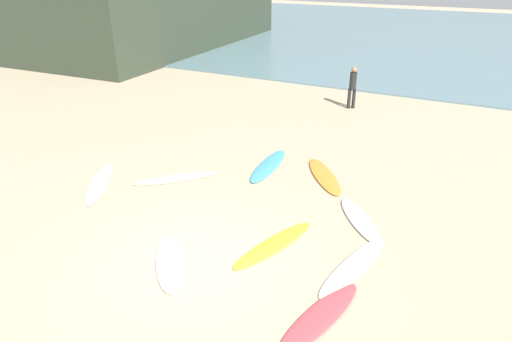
{
  "coord_description": "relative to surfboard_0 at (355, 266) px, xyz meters",
  "views": [
    {
      "loc": [
        4.58,
        -6.04,
        5.69
      ],
      "look_at": [
        -0.54,
        3.97,
        0.3
      ],
      "focal_mm": 31.15,
      "sensor_mm": 36.0,
      "label": 1
    }
  ],
  "objects": [
    {
      "name": "beachgoer_near",
      "position": [
        -3.12,
        10.43,
        0.94
      ],
      "size": [
        0.39,
        0.39,
        1.74
      ],
      "rotation": [
        0.0,
        0.0,
        0.6
      ],
      "color": "black",
      "rests_on": "ground_plane"
    },
    {
      "name": "ground_plane",
      "position": [
        -3.04,
        -1.4,
        -0.03
      ],
      "size": [
        120.0,
        120.0,
        0.0
      ],
      "primitive_type": "plane",
      "color": "tan"
    },
    {
      "name": "surfboard_7",
      "position": [
        -0.38,
        1.8,
        0.01
      ],
      "size": [
        1.69,
        2.0,
        0.08
      ],
      "primitive_type": "ellipsoid",
      "rotation": [
        0.0,
        0.0,
        0.65
      ],
      "color": "white",
      "rests_on": "ground_plane"
    },
    {
      "name": "surfboard_3",
      "position": [
        -7.38,
        0.39,
        0.01
      ],
      "size": [
        1.84,
        2.44,
        0.07
      ],
      "primitive_type": "ellipsoid",
      "rotation": [
        0.0,
        0.0,
        0.58
      ],
      "color": "white",
      "rests_on": "ground_plane"
    },
    {
      "name": "surfboard_1",
      "position": [
        -1.78,
        -0.08,
        0.01
      ],
      "size": [
        1.18,
        2.47,
        0.08
      ],
      "primitive_type": "ellipsoid",
      "rotation": [
        0.0,
        0.0,
        -0.3
      ],
      "color": "yellow",
      "rests_on": "ground_plane"
    },
    {
      "name": "surfboard_0",
      "position": [
        0.0,
        0.0,
        0.0
      ],
      "size": [
        1.07,
        2.63,
        0.06
      ],
      "primitive_type": "ellipsoid",
      "rotation": [
        0.0,
        0.0,
        2.92
      ],
      "color": "silver",
      "rests_on": "ground_plane"
    },
    {
      "name": "surfboard_6",
      "position": [
        -5.65,
        1.61,
        0.0
      ],
      "size": [
        2.02,
        2.07,
        0.06
      ],
      "primitive_type": "ellipsoid",
      "rotation": [
        0.0,
        0.0,
        -0.77
      ],
      "color": "#EDE8CD",
      "rests_on": "ground_plane"
    },
    {
      "name": "surfboard_8",
      "position": [
        -3.41,
        -1.64,
        0.01
      ],
      "size": [
        1.68,
        1.88,
        0.08
      ],
      "primitive_type": "ellipsoid",
      "rotation": [
        0.0,
        0.0,
        0.68
      ],
      "color": "white",
      "rests_on": "ground_plane"
    },
    {
      "name": "surfboard_2",
      "position": [
        -3.67,
        3.57,
        0.01
      ],
      "size": [
        0.79,
        2.55,
        0.08
      ],
      "primitive_type": "ellipsoid",
      "rotation": [
        0.0,
        0.0,
        0.09
      ],
      "color": "#47A1E4",
      "rests_on": "ground_plane"
    },
    {
      "name": "ocean_water",
      "position": [
        -3.04,
        33.11,
        0.01
      ],
      "size": [
        120.0,
        40.0,
        0.08
      ],
      "primitive_type": "cube",
      "color": "slate",
      "rests_on": "ground_plane"
    },
    {
      "name": "surfboard_5",
      "position": [
        -1.93,
        3.67,
        0.01
      ],
      "size": [
        1.9,
        2.31,
        0.08
      ],
      "primitive_type": "ellipsoid",
      "rotation": [
        0.0,
        0.0,
        3.77
      ],
      "color": "orange",
      "rests_on": "ground_plane"
    },
    {
      "name": "surfboard_4",
      "position": [
        -0.14,
        -1.67,
        0.0
      ],
      "size": [
        1.09,
        2.35,
        0.06
      ],
      "primitive_type": "ellipsoid",
      "rotation": [
        0.0,
        0.0,
        -0.25
      ],
      "color": "#E44750",
      "rests_on": "ground_plane"
    }
  ]
}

